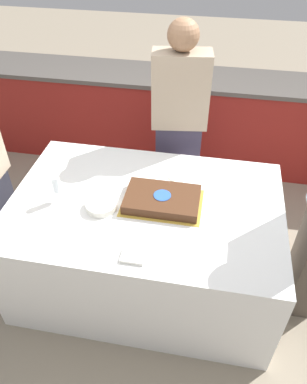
# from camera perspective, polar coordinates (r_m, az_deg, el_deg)

# --- Properties ---
(ground_plane) EXTENTS (14.00, 14.00, 0.00)m
(ground_plane) POSITION_cam_1_polar(r_m,az_deg,el_deg) (2.98, -1.04, -12.60)
(ground_plane) COLOR gray
(back_counter) EXTENTS (4.40, 0.58, 0.92)m
(back_counter) POSITION_cam_1_polar(r_m,az_deg,el_deg) (3.93, 3.69, 11.17)
(back_counter) COLOR maroon
(back_counter) RESTS_ON ground_plane
(dining_table) EXTENTS (1.76, 1.17, 0.76)m
(dining_table) POSITION_cam_1_polar(r_m,az_deg,el_deg) (2.68, -1.13, -7.70)
(dining_table) COLOR white
(dining_table) RESTS_ON ground_plane
(cake) EXTENTS (0.51, 0.35, 0.07)m
(cake) POSITION_cam_1_polar(r_m,az_deg,el_deg) (2.39, 1.33, -1.14)
(cake) COLOR gold
(cake) RESTS_ON dining_table
(plate_stack) EXTENTS (0.20, 0.20, 0.04)m
(plate_stack) POSITION_cam_1_polar(r_m,az_deg,el_deg) (2.38, -7.96, -2.03)
(plate_stack) COLOR white
(plate_stack) RESTS_ON dining_table
(wine_glass) EXTENTS (0.07, 0.07, 0.19)m
(wine_glass) POSITION_cam_1_polar(r_m,az_deg,el_deg) (2.43, -14.56, 0.96)
(wine_glass) COLOR white
(wine_glass) RESTS_ON dining_table
(side_plate_near_cake) EXTENTS (0.18, 0.18, 0.00)m
(side_plate_near_cake) POSITION_cam_1_polar(r_m,az_deg,el_deg) (2.64, 3.89, 2.67)
(side_plate_near_cake) COLOR white
(side_plate_near_cake) RESTS_ON dining_table
(utensil_pile) EXTENTS (0.13, 0.10, 0.02)m
(utensil_pile) POSITION_cam_1_polar(r_m,az_deg,el_deg) (2.09, -3.13, -9.79)
(utensil_pile) COLOR white
(utensil_pile) RESTS_ON dining_table
(person_cutting_cake) EXTENTS (0.44, 0.25, 1.67)m
(person_cutting_cake) POSITION_cam_1_polar(r_m,az_deg,el_deg) (2.98, 3.88, 9.94)
(person_cutting_cake) COLOR #383347
(person_cutting_cake) RESTS_ON ground_plane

